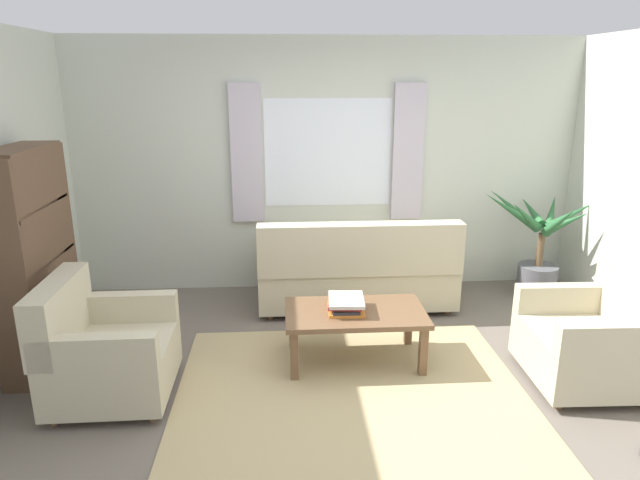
# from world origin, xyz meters

# --- Properties ---
(ground_plane) EXTENTS (6.24, 6.24, 0.00)m
(ground_plane) POSITION_xyz_m (0.00, 0.00, 0.00)
(ground_plane) COLOR #6B6056
(wall_back) EXTENTS (5.32, 0.12, 2.60)m
(wall_back) POSITION_xyz_m (0.00, 2.26, 1.30)
(wall_back) COLOR beige
(wall_back) RESTS_ON ground_plane
(window_with_curtains) EXTENTS (1.98, 0.07, 1.40)m
(window_with_curtains) POSITION_xyz_m (0.00, 2.18, 1.45)
(window_with_curtains) COLOR white
(area_rug) EXTENTS (2.52, 2.08, 0.01)m
(area_rug) POSITION_xyz_m (0.00, 0.00, 0.01)
(area_rug) COLOR tan
(area_rug) RESTS_ON ground_plane
(couch) EXTENTS (1.90, 0.82, 0.92)m
(couch) POSITION_xyz_m (0.24, 1.57, 0.37)
(couch) COLOR #BCB293
(couch) RESTS_ON ground_plane
(armchair_left) EXTENTS (0.83, 0.85, 0.88)m
(armchair_left) POSITION_xyz_m (-1.75, 0.08, 0.35)
(armchair_left) COLOR #BCB293
(armchair_left) RESTS_ON ground_plane
(armchair_right) EXTENTS (0.84, 0.86, 0.88)m
(armchair_right) POSITION_xyz_m (1.80, 0.03, 0.35)
(armchair_right) COLOR #BCB293
(armchair_right) RESTS_ON ground_plane
(coffee_table) EXTENTS (1.10, 0.64, 0.44)m
(coffee_table) POSITION_xyz_m (0.08, 0.47, 0.38)
(coffee_table) COLOR brown
(coffee_table) RESTS_ON ground_plane
(book_stack_on_table) EXTENTS (0.30, 0.35, 0.11)m
(book_stack_on_table) POSITION_xyz_m (0.00, 0.47, 0.50)
(book_stack_on_table) COLOR orange
(book_stack_on_table) RESTS_ON coffee_table
(potted_plant) EXTENTS (1.20, 1.06, 1.14)m
(potted_plant) POSITION_xyz_m (2.13, 1.74, 0.50)
(potted_plant) COLOR #56565B
(potted_plant) RESTS_ON ground_plane
(bookshelf) EXTENTS (0.30, 0.94, 1.72)m
(bookshelf) POSITION_xyz_m (-2.35, 0.62, 0.89)
(bookshelf) COLOR brown
(bookshelf) RESTS_ON ground_plane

